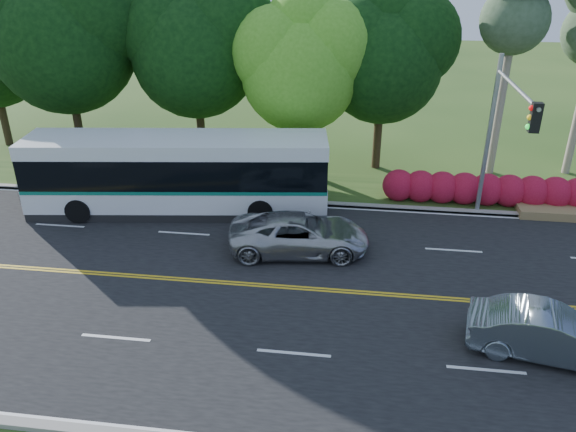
# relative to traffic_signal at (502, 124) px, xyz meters

# --- Properties ---
(ground) EXTENTS (120.00, 120.00, 0.00)m
(ground) POSITION_rel_traffic_signal_xyz_m (-6.49, -5.40, -4.67)
(ground) COLOR #284717
(ground) RESTS_ON ground
(road) EXTENTS (60.00, 14.00, 0.02)m
(road) POSITION_rel_traffic_signal_xyz_m (-6.49, -5.40, -4.66)
(road) COLOR black
(road) RESTS_ON ground
(curb_north) EXTENTS (60.00, 0.30, 0.15)m
(curb_north) POSITION_rel_traffic_signal_xyz_m (-6.49, 1.75, -4.60)
(curb_north) COLOR gray
(curb_north) RESTS_ON ground
(grass_verge) EXTENTS (60.00, 4.00, 0.10)m
(grass_verge) POSITION_rel_traffic_signal_xyz_m (-6.49, 3.60, -4.62)
(grass_verge) COLOR #284717
(grass_verge) RESTS_ON ground
(lane_markings) EXTENTS (57.60, 13.82, 0.00)m
(lane_markings) POSITION_rel_traffic_signal_xyz_m (-6.59, -5.40, -4.65)
(lane_markings) COLOR gold
(lane_markings) RESTS_ON road
(tree_row) EXTENTS (44.70, 9.10, 13.84)m
(tree_row) POSITION_rel_traffic_signal_xyz_m (-11.65, 6.73, 2.06)
(tree_row) COLOR black
(tree_row) RESTS_ON ground
(bougainvillea_hedge) EXTENTS (9.50, 2.25, 1.50)m
(bougainvillea_hedge) POSITION_rel_traffic_signal_xyz_m (0.69, 2.75, -3.95)
(bougainvillea_hedge) COLOR #A30D27
(bougainvillea_hedge) RESTS_ON ground
(traffic_signal) EXTENTS (0.42, 6.10, 7.00)m
(traffic_signal) POSITION_rel_traffic_signal_xyz_m (0.00, 0.00, 0.00)
(traffic_signal) COLOR #94979C
(traffic_signal) RESTS_ON ground
(transit_bus) EXTENTS (13.34, 4.45, 3.43)m
(transit_bus) POSITION_rel_traffic_signal_xyz_m (-13.31, 0.34, -2.96)
(transit_bus) COLOR white
(transit_bus) RESTS_ON road
(sedan) EXTENTS (4.76, 2.37, 1.50)m
(sedan) POSITION_rel_traffic_signal_xyz_m (0.32, -7.98, -3.90)
(sedan) COLOR slate
(sedan) RESTS_ON road
(suv) EXTENTS (5.68, 3.13, 1.50)m
(suv) POSITION_rel_traffic_signal_xyz_m (-7.54, -2.75, -3.90)
(suv) COLOR #ACAEB1
(suv) RESTS_ON road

